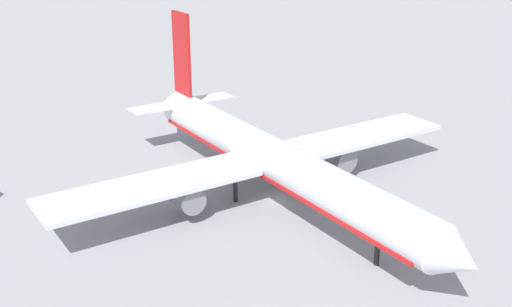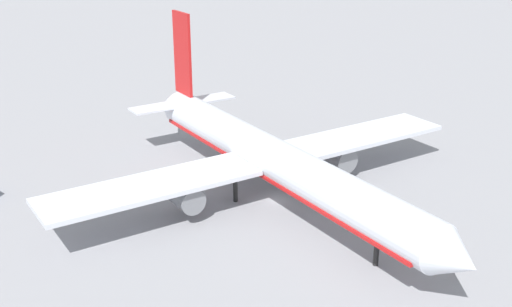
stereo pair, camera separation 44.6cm
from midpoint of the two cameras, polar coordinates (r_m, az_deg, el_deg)
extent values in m
plane|color=gray|center=(97.16, 1.59, -4.27)|extent=(600.00, 600.00, 0.00)
cylinder|color=silver|center=(94.47, 1.63, -0.58)|extent=(63.26, 20.60, 6.26)
cone|color=silver|center=(71.87, 17.56, -9.04)|extent=(6.28, 7.12, 6.13)
cone|color=silver|center=(123.14, -7.67, 4.46)|extent=(7.45, 7.22, 5.95)
cube|color=red|center=(116.05, -6.80, 8.87)|extent=(5.96, 1.86, 14.91)
cube|color=silver|center=(121.21, -4.39, 4.93)|extent=(6.36, 9.87, 0.36)
cube|color=silver|center=(116.57, -9.13, 4.06)|extent=(6.36, 9.87, 0.36)
cube|color=silver|center=(108.17, 8.88, 1.50)|extent=(15.92, 32.57, 0.70)
cylinder|color=slate|center=(105.36, 7.25, -0.34)|extent=(5.86, 5.14, 4.09)
cube|color=silver|center=(89.01, -9.58, -2.95)|extent=(15.92, 32.57, 0.70)
cylinder|color=slate|center=(90.87, -6.53, -3.81)|extent=(6.47, 5.00, 3.78)
cylinder|color=black|center=(81.16, 10.66, -8.69)|extent=(0.70, 0.70, 3.60)
cylinder|color=black|center=(101.50, 2.97, -2.02)|extent=(0.70, 0.70, 3.60)
cylinder|color=black|center=(96.29, -1.99, -3.34)|extent=(0.70, 0.70, 3.60)
cube|color=red|center=(95.12, 1.62, -1.54)|extent=(60.71, 19.72, 0.50)
cone|color=orange|center=(130.17, 12.78, 2.05)|extent=(0.36, 0.36, 0.55)
camera|label=1|loc=(0.22, -90.13, -0.05)|focal=44.55mm
camera|label=2|loc=(0.22, 89.87, 0.05)|focal=44.55mm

